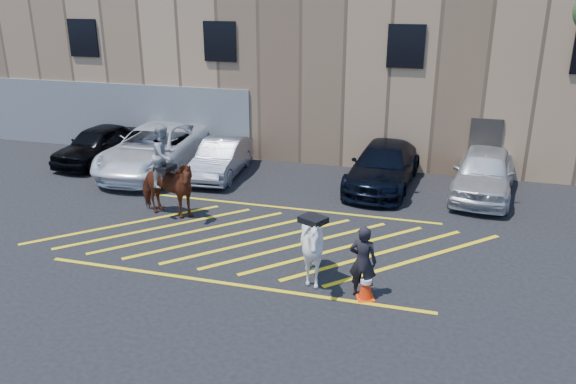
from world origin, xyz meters
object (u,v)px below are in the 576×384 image
(car_black_suv, at_px, (99,144))
(car_white_suv, at_px, (484,172))
(car_blue_suv, at_px, (384,166))
(handler, at_px, (363,262))
(mounted_bay, at_px, (166,180))
(car_white_pickup, at_px, (155,149))
(car_silver_sedan, at_px, (221,158))
(saddled_white, at_px, (313,247))
(traffic_cone, at_px, (366,284))

(car_black_suv, height_order, car_white_suv, car_white_suv)
(car_black_suv, relative_size, car_blue_suv, 0.85)
(handler, height_order, mounted_bay, mounted_bay)
(car_blue_suv, bearing_deg, car_black_suv, -174.63)
(car_white_pickup, relative_size, car_silver_sedan, 1.49)
(saddled_white, bearing_deg, mounted_bay, 151.49)
(car_white_suv, height_order, mounted_bay, mounted_bay)
(car_white_pickup, xyz_separation_m, handler, (8.91, -7.12, 0.01))
(mounted_bay, bearing_deg, car_white_suv, 26.00)
(car_white_suv, bearing_deg, handler, -103.70)
(saddled_white, bearing_deg, traffic_cone, -17.07)
(car_blue_suv, relative_size, handler, 2.97)
(car_black_suv, distance_m, car_silver_sedan, 5.33)
(car_white_pickup, height_order, car_silver_sedan, car_white_pickup)
(car_silver_sedan, distance_m, mounted_bay, 4.14)
(car_blue_suv, relative_size, saddled_white, 2.39)
(traffic_cone, bearing_deg, car_silver_sedan, 131.14)
(handler, bearing_deg, car_white_pickup, -35.94)
(car_blue_suv, height_order, car_white_suv, car_white_suv)
(saddled_white, bearing_deg, car_white_pickup, 138.44)
(car_white_suv, xyz_separation_m, traffic_cone, (-2.78, -7.70, -0.42))
(mounted_bay, bearing_deg, traffic_cone, -26.34)
(car_white_pickup, xyz_separation_m, saddled_white, (7.70, -6.83, 0.07))
(traffic_cone, bearing_deg, car_white_pickup, 141.26)
(car_black_suv, xyz_separation_m, handler, (11.59, -7.50, 0.12))
(car_blue_suv, bearing_deg, car_white_suv, 3.73)
(mounted_bay, bearing_deg, car_blue_suv, 37.54)
(car_silver_sedan, relative_size, traffic_cone, 5.49)
(car_black_suv, distance_m, traffic_cone, 13.96)
(car_white_pickup, bearing_deg, car_silver_sedan, -2.01)
(handler, distance_m, mounted_bay, 7.06)
(handler, height_order, traffic_cone, handler)
(car_blue_suv, height_order, handler, handler)
(car_blue_suv, bearing_deg, car_silver_sedan, -170.96)
(car_white_pickup, bearing_deg, car_black_suv, 168.30)
(handler, relative_size, saddled_white, 0.80)
(saddled_white, relative_size, traffic_cone, 2.88)
(car_white_suv, bearing_deg, mounted_bay, -146.87)
(car_silver_sedan, height_order, saddled_white, saddled_white)
(car_white_suv, height_order, saddled_white, saddled_white)
(handler, distance_m, saddled_white, 1.24)
(car_black_suv, relative_size, car_silver_sedan, 1.06)
(car_black_suv, bearing_deg, car_silver_sedan, 1.70)
(car_white_pickup, relative_size, car_white_suv, 1.29)
(car_black_suv, xyz_separation_m, saddled_white, (10.38, -7.21, 0.18))
(car_silver_sedan, relative_size, car_blue_suv, 0.80)
(car_silver_sedan, relative_size, mounted_bay, 1.42)
(car_white_suv, relative_size, saddled_white, 2.21)
(traffic_cone, bearing_deg, handler, 134.18)
(car_blue_suv, xyz_separation_m, car_white_suv, (3.30, -0.05, 0.06))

